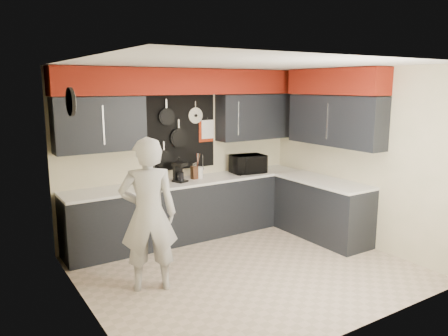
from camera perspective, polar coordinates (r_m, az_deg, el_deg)
ground at (r=5.83m, az=2.84°, el=-13.01°), size 4.00×4.00×0.00m
back_wall_assembly at (r=6.71m, az=-4.94°, el=7.84°), size 4.00×0.36×2.60m
right_wall_assembly at (r=6.78m, az=14.65°, el=6.99°), size 0.36×3.50×2.60m
left_wall_assembly at (r=4.61m, az=-17.81°, el=-2.50°), size 0.05×3.50×2.60m
base_cabinets at (r=6.81m, az=0.72°, el=-5.34°), size 3.95×2.20×0.92m
microwave at (r=7.20m, az=3.14°, el=0.53°), size 0.59×0.44×0.30m
knife_block at (r=6.75m, az=-3.89°, el=-0.60°), size 0.10×0.10×0.20m
utensil_crock at (r=6.82m, az=-3.33°, el=-0.58°), size 0.14×0.14×0.18m
coffee_maker at (r=6.58m, az=-5.88°, el=-0.47°), size 0.22×0.24×0.30m
person at (r=5.07m, az=-9.84°, el=-6.04°), size 0.76×0.63×1.79m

